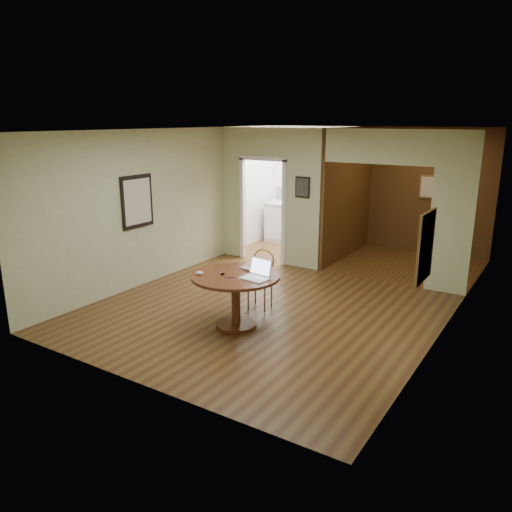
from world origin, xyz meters
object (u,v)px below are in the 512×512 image
Objects in this scene: open_laptop at (257,273)px; closed_laptop at (247,270)px; dining_table at (236,288)px; chair at (261,276)px.

open_laptop is 1.31× the size of closed_laptop.
open_laptop is at bearing 7.67° from dining_table.
chair is at bearing 114.84° from closed_laptop.
chair is (-0.11, 0.86, -0.06)m from dining_table.
chair reaches higher than dining_table.
chair reaches higher than closed_laptop.
chair is at bearing 97.39° from dining_table.
open_laptop reaches higher than closed_laptop.
open_laptop is at bearing -20.79° from closed_laptop.
closed_laptop is (-0.31, 0.21, -0.05)m from open_laptop.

